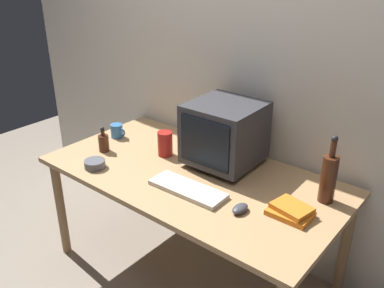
# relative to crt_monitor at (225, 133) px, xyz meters

# --- Properties ---
(ground_plane) EXTENTS (6.00, 6.00, 0.00)m
(ground_plane) POSITION_rel_crt_monitor_xyz_m (-0.07, -0.20, -0.90)
(ground_plane) COLOR gray
(back_wall) EXTENTS (4.00, 0.08, 2.50)m
(back_wall) POSITION_rel_crt_monitor_xyz_m (-0.07, 0.29, 0.35)
(back_wall) COLOR silver
(back_wall) RESTS_ON ground
(desk) EXTENTS (1.68, 0.87, 0.71)m
(desk) POSITION_rel_crt_monitor_xyz_m (-0.07, -0.20, -0.27)
(desk) COLOR tan
(desk) RESTS_ON ground
(crt_monitor) EXTENTS (0.39, 0.40, 0.37)m
(crt_monitor) POSITION_rel_crt_monitor_xyz_m (0.00, 0.00, 0.00)
(crt_monitor) COLOR #333338
(crt_monitor) RESTS_ON desk
(keyboard) EXTENTS (0.42, 0.16, 0.02)m
(keyboard) POSITION_rel_crt_monitor_xyz_m (0.03, -0.36, -0.18)
(keyboard) COLOR beige
(keyboard) RESTS_ON desk
(computer_mouse) EXTENTS (0.06, 0.10, 0.04)m
(computer_mouse) POSITION_rel_crt_monitor_xyz_m (0.35, -0.35, -0.17)
(computer_mouse) COLOR #3F3F47
(computer_mouse) RESTS_ON desk
(bottle_tall) EXTENTS (0.08, 0.08, 0.35)m
(bottle_tall) POSITION_rel_crt_monitor_xyz_m (0.62, 0.00, -0.06)
(bottle_tall) COLOR #472314
(bottle_tall) RESTS_ON desk
(bottle_short) EXTENTS (0.06, 0.06, 0.16)m
(bottle_short) POSITION_rel_crt_monitor_xyz_m (-0.67, -0.33, -0.13)
(bottle_short) COLOR #472314
(bottle_short) RESTS_ON desk
(book_stack) EXTENTS (0.20, 0.16, 0.05)m
(book_stack) POSITION_rel_crt_monitor_xyz_m (0.54, -0.22, -0.17)
(book_stack) COLOR orange
(book_stack) RESTS_ON desk
(mug) EXTENTS (0.12, 0.08, 0.09)m
(mug) POSITION_rel_crt_monitor_xyz_m (-0.77, -0.14, -0.15)
(mug) COLOR #3370B2
(mug) RESTS_ON desk
(cd_spindle) EXTENTS (0.12, 0.12, 0.04)m
(cd_spindle) POSITION_rel_crt_monitor_xyz_m (-0.54, -0.50, -0.17)
(cd_spindle) COLOR #595B66
(cd_spindle) RESTS_ON desk
(metal_canister) EXTENTS (0.09, 0.09, 0.15)m
(metal_canister) POSITION_rel_crt_monitor_xyz_m (-0.34, -0.13, -0.12)
(metal_canister) COLOR #A51E19
(metal_canister) RESTS_ON desk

